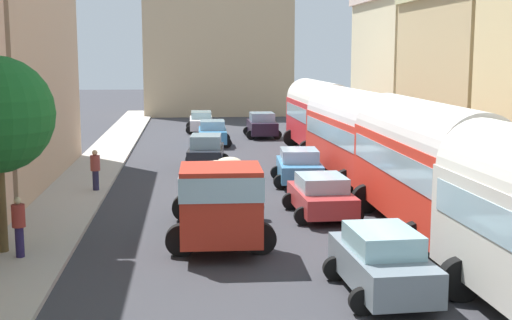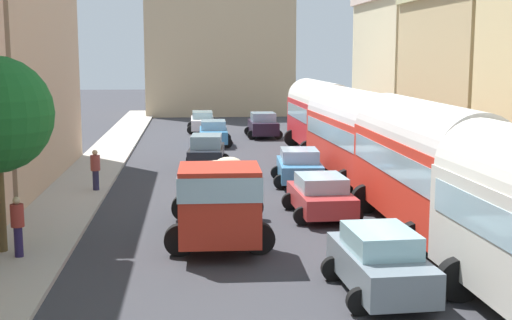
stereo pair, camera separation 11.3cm
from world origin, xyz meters
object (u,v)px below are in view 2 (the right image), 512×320
object	(u,v)px
car_4	(321,196)
pedestrian_2	(18,225)
car_1	(213,133)
cargo_truck_0	(219,199)
car_5	(299,167)
pedestrian_3	(95,169)
car_2	(202,121)
parked_bus_1	(424,160)
car_3	(380,262)
parked_bus_2	(356,131)
car_0	(207,152)
parked_bus_3	(319,113)
car_6	(263,125)

from	to	relation	value
car_4	pedestrian_2	xyz separation A→B (m)	(-9.10, -4.51, 0.29)
car_1	pedestrian_2	world-z (taller)	pedestrian_2
cargo_truck_0	car_4	world-z (taller)	cargo_truck_0
car_5	pedestrian_3	xyz separation A→B (m)	(-8.45, -1.28, 0.24)
car_2	parked_bus_1	bearing A→B (deg)	-77.45
car_1	parked_bus_1	bearing A→B (deg)	-74.67
cargo_truck_0	car_3	xyz separation A→B (m)	(3.55, -4.88, -0.54)
cargo_truck_0	pedestrian_2	size ratio (longest dim) A/B	3.88
parked_bus_2	car_4	distance (m)	7.35
parked_bus_1	car_0	distance (m)	14.30
parked_bus_2	car_0	bearing A→B (deg)	150.64
pedestrian_3	car_5	bearing A→B (deg)	8.58
parked_bus_2	pedestrian_3	world-z (taller)	parked_bus_2
car_2	pedestrian_2	xyz separation A→B (m)	(-5.44, -31.07, 0.27)
car_1	pedestrian_3	size ratio (longest dim) A/B	2.22
parked_bus_2	pedestrian_2	world-z (taller)	parked_bus_2
car_1	car_4	distance (m)	19.38
cargo_truck_0	parked_bus_1	bearing A→B (deg)	6.50
parked_bus_3	pedestrian_3	size ratio (longest dim) A/B	4.82
car_0	car_3	world-z (taller)	car_0
car_1	parked_bus_2	bearing A→B (deg)	-64.74
pedestrian_2	car_6	bearing A→B (deg)	71.02
parked_bus_2	car_0	xyz separation A→B (m)	(-6.50, 3.65, -1.38)
car_0	car_3	distance (m)	18.62
car_6	pedestrian_2	xyz separation A→B (m)	(-9.43, -27.43, 0.20)
parked_bus_2	car_4	xyz separation A→B (m)	(-2.78, -6.64, -1.48)
parked_bus_1	car_5	xyz separation A→B (m)	(-2.61, 8.39, -1.54)
car_3	car_1	bearing A→B (deg)	96.36
car_4	pedestrian_3	bearing A→B (deg)	150.13
parked_bus_2	car_5	size ratio (longest dim) A/B	2.52
car_2	cargo_truck_0	bearing A→B (deg)	-89.96
pedestrian_2	car_1	bearing A→B (deg)	75.77
car_3	car_4	distance (m)	7.97
parked_bus_2	car_1	size ratio (longest dim) A/B	2.40
car_0	car_4	xyz separation A→B (m)	(3.71, -10.29, -0.10)
car_3	car_4	world-z (taller)	car_3
cargo_truck_0	parked_bus_3	bearing A→B (deg)	71.08
parked_bus_1	car_0	size ratio (longest dim) A/B	2.31
parked_bus_2	pedestrian_2	distance (m)	16.34
car_1	car_4	size ratio (longest dim) A/B	1.03
car_0	car_5	bearing A→B (deg)	-47.63
car_3	pedestrian_3	distance (m)	15.13
parked_bus_3	car_6	distance (m)	7.82
parked_bus_1	cargo_truck_0	bearing A→B (deg)	-173.50
car_0	car_4	world-z (taller)	car_0
car_5	pedestrian_3	bearing A→B (deg)	-171.42
parked_bus_1	car_1	distance (m)	22.33
parked_bus_2	car_5	distance (m)	3.04
car_0	pedestrian_3	xyz separation A→B (m)	(-4.56, -5.54, 0.17)
car_6	pedestrian_2	world-z (taller)	pedestrian_2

